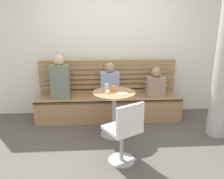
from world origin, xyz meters
name	(u,v)px	position (x,y,z in m)	size (l,w,h in m)	color
ground	(113,153)	(0.00, 0.00, 0.00)	(8.00, 8.00, 0.00)	#514C47
back_wall	(107,41)	(0.00, 1.64, 1.45)	(5.20, 0.10, 2.90)	white
booth_bench	(109,108)	(0.00, 1.20, 0.22)	(2.70, 0.52, 0.44)	#A87C51
booth_backrest	(108,77)	(0.00, 1.44, 0.78)	(2.65, 0.04, 0.67)	#9A7249
cafe_table	(114,105)	(0.05, 0.55, 0.52)	(0.68, 0.68, 0.74)	#ADADB2
white_chair	(125,131)	(0.13, -0.25, 0.46)	(0.55, 0.55, 0.85)	#ADADB2
person_adult	(60,79)	(-0.89, 1.21, 0.81)	(0.34, 0.22, 0.81)	slate
person_child_left	(110,82)	(0.02, 1.21, 0.73)	(0.34, 0.22, 0.66)	#8C9EC6
person_child_middle	(155,84)	(0.89, 1.20, 0.68)	(0.34, 0.22, 0.56)	#9E7F6B
cup_espresso_small	(108,92)	(-0.06, 0.45, 0.77)	(0.06, 0.06, 0.06)	silver
cup_tumbler_orange	(114,89)	(0.05, 0.57, 0.79)	(0.07, 0.07, 0.10)	orange
cup_water_clear	(107,87)	(-0.06, 0.66, 0.80)	(0.07, 0.07, 0.11)	white
plate_small	(122,94)	(0.17, 0.43, 0.75)	(0.17, 0.17, 0.01)	white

